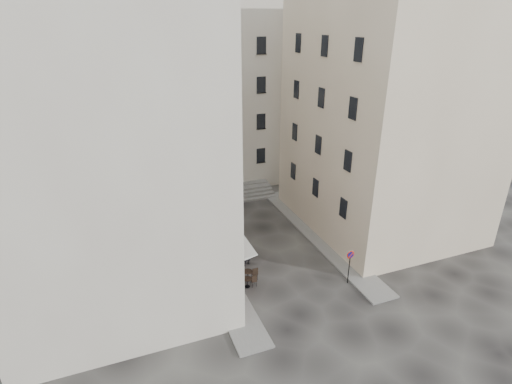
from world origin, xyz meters
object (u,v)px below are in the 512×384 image
bistro_table_b (248,274)px  pedestrian (246,254)px  bistro_table_a (247,281)px  no_parking_sign (350,261)px

bistro_table_b → pedestrian: 1.91m
bistro_table_a → pedestrian: bearing=71.2°
pedestrian → no_parking_sign: bearing=113.9°
no_parking_sign → bistro_table_b: 6.80m
no_parking_sign → bistro_table_b: (-6.13, 2.67, -1.28)m
no_parking_sign → bistro_table_b: bearing=156.2°
bistro_table_a → bistro_table_b: size_ratio=0.92×
bistro_table_a → no_parking_sign: bearing=-17.3°
bistro_table_a → pedestrian: pedestrian is taller
pedestrian → bistro_table_b: bearing=44.9°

